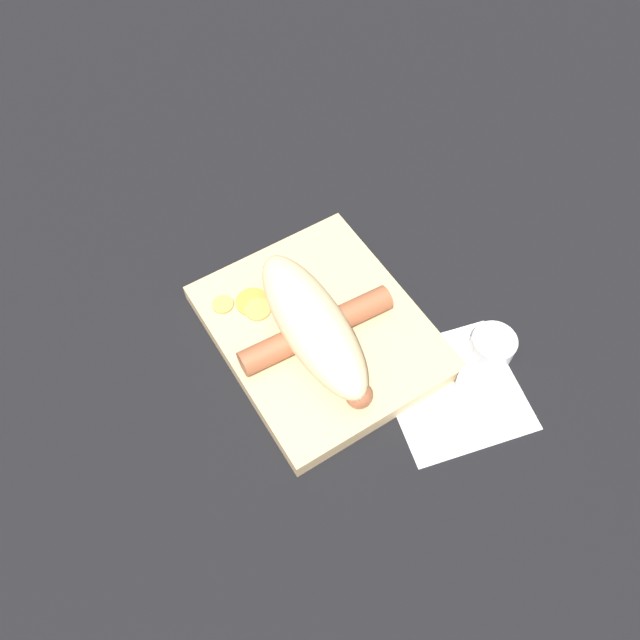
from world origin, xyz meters
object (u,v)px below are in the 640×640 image
food_tray (320,330)px  condiment_cup_far (492,346)px  bread_roll (312,324)px  condiment_cup_near (478,390)px  sausage (317,330)px

food_tray → condiment_cup_far: condiment_cup_far is taller
bread_roll → condiment_cup_near: bearing=40.1°
bread_roll → sausage: size_ratio=0.98×
bread_roll → condiment_cup_near: bread_roll is taller
food_tray → sausage: sausage is taller
food_tray → condiment_cup_near: size_ratio=5.14×
food_tray → condiment_cup_far: bearing=51.9°
sausage → condiment_cup_near: (0.13, 0.11, -0.02)m
bread_roll → food_tray: bearing=122.3°
food_tray → sausage: 0.03m
food_tray → condiment_cup_far: 0.18m
food_tray → bread_roll: size_ratio=1.27×
condiment_cup_near → condiment_cup_far: size_ratio=1.00×
bread_roll → condiment_cup_near: (0.13, 0.11, -0.04)m
bread_roll → condiment_cup_near: 0.18m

